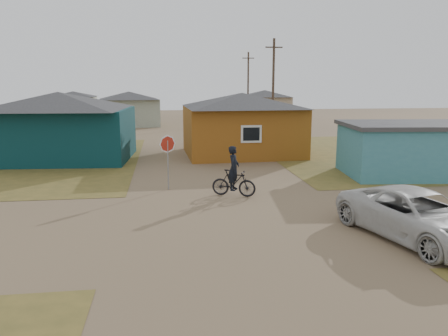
# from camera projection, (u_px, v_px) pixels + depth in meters

# --- Properties ---
(ground) EXTENTS (120.00, 120.00, 0.00)m
(ground) POSITION_uv_depth(u_px,v_px,m) (241.00, 225.00, 14.13)
(ground) COLOR #7E6549
(grass_ne) EXTENTS (20.00, 18.00, 0.00)m
(grass_ne) POSITION_uv_depth(u_px,v_px,m) (417.00, 153.00, 28.64)
(grass_ne) COLOR olive
(grass_ne) RESTS_ON ground
(house_teal) EXTENTS (8.93, 7.08, 4.00)m
(house_teal) POSITION_uv_depth(u_px,v_px,m) (60.00, 125.00, 25.73)
(house_teal) COLOR #082C30
(house_teal) RESTS_ON ground
(house_yellow) EXTENTS (7.72, 6.76, 3.90)m
(house_yellow) POSITION_uv_depth(u_px,v_px,m) (242.00, 123.00, 27.69)
(house_yellow) COLOR #8D5015
(house_yellow) RESTS_ON ground
(shed_turquoise) EXTENTS (6.71, 4.93, 2.60)m
(shed_turquoise) POSITION_uv_depth(u_px,v_px,m) (409.00, 149.00, 21.47)
(shed_turquoise) COLOR teal
(shed_turquoise) RESTS_ON ground
(house_pale_west) EXTENTS (7.04, 6.15, 3.60)m
(house_pale_west) POSITION_uv_depth(u_px,v_px,m) (129.00, 108.00, 46.03)
(house_pale_west) COLOR #99A08A
(house_pale_west) RESTS_ON ground
(house_beige_east) EXTENTS (6.95, 6.05, 3.60)m
(house_beige_east) POSITION_uv_depth(u_px,v_px,m) (265.00, 104.00, 53.99)
(house_beige_east) COLOR tan
(house_beige_east) RESTS_ON ground
(house_pale_north) EXTENTS (6.28, 5.81, 3.40)m
(house_pale_north) POSITION_uv_depth(u_px,v_px,m) (74.00, 104.00, 56.64)
(house_pale_north) COLOR #99A08A
(house_pale_north) RESTS_ON ground
(utility_pole_near) EXTENTS (1.40, 0.20, 8.00)m
(utility_pole_near) POSITION_uv_depth(u_px,v_px,m) (273.00, 87.00, 35.59)
(utility_pole_near) COLOR #46352A
(utility_pole_near) RESTS_ON ground
(utility_pole_far) EXTENTS (1.40, 0.20, 8.00)m
(utility_pole_far) POSITION_uv_depth(u_px,v_px,m) (248.00, 86.00, 51.27)
(utility_pole_far) COLOR #46352A
(utility_pole_far) RESTS_ON ground
(stop_sign) EXTENTS (0.77, 0.13, 2.37)m
(stop_sign) POSITION_uv_depth(u_px,v_px,m) (168.00, 149.00, 18.47)
(stop_sign) COLOR gray
(stop_sign) RESTS_ON ground
(cyclist) EXTENTS (1.87, 1.18, 2.05)m
(cyclist) POSITION_uv_depth(u_px,v_px,m) (234.00, 178.00, 17.58)
(cyclist) COLOR black
(cyclist) RESTS_ON ground
(vehicle) EXTENTS (3.63, 5.62, 1.44)m
(vehicle) POSITION_uv_depth(u_px,v_px,m) (419.00, 216.00, 12.71)
(vehicle) COLOR beige
(vehicle) RESTS_ON ground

